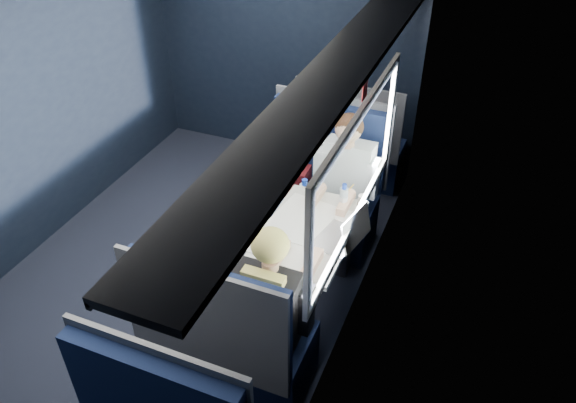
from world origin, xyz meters
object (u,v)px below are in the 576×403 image
at_px(seat_bay_far, 230,340).
at_px(woman, 275,299).
at_px(laptop, 346,234).
at_px(seat_row_front, 351,146).
at_px(table, 305,237).
at_px(cup, 362,200).
at_px(man, 343,183).
at_px(bottle_small, 344,198).
at_px(seat_bay_near, 319,194).

height_order(seat_bay_far, woman, woman).
bearing_deg(laptop, seat_row_front, 105.27).
relative_size(seat_bay_far, laptop, 3.17).
relative_size(table, laptop, 2.52).
height_order(laptop, cup, laptop).
bearing_deg(seat_bay_far, woman, 33.82).
bearing_deg(laptop, man, 108.86).
distance_m(man, woman, 1.41).
relative_size(man, bottle_small, 6.08).
xyz_separation_m(table, cup, (0.30, 0.44, 0.12)).
height_order(seat_bay_near, woman, woman).
relative_size(seat_row_front, woman, 0.88).
height_order(table, seat_row_front, seat_row_front).
bearing_deg(seat_bay_near, bottle_small, -54.44).
relative_size(table, woman, 0.76).
relative_size(seat_bay_near, man, 0.95).
distance_m(table, laptop, 0.35).
distance_m(table, seat_bay_near, 0.92).
height_order(bottle_small, cup, bottle_small).
bearing_deg(cup, table, -124.07).
relative_size(table, seat_bay_near, 0.79).
height_order(table, woman, woman).
distance_m(table, bottle_small, 0.43).
height_order(table, seat_bay_far, seat_bay_far).
xyz_separation_m(laptop, cup, (-0.02, 0.46, -0.03)).
xyz_separation_m(seat_bay_near, laptop, (0.51, -0.89, 0.39)).
bearing_deg(cup, man, 131.64).
height_order(table, cup, cup).
bearing_deg(woman, man, 90.00).
bearing_deg(man, table, -95.52).
xyz_separation_m(man, woman, (0.00, -1.41, 0.01)).
xyz_separation_m(seat_bay_far, man, (0.25, 1.57, 0.30)).
bearing_deg(bottle_small, seat_bay_near, 125.56).
bearing_deg(seat_row_front, woman, -84.30).
bearing_deg(cup, laptop, -87.95).
height_order(man, woman, same).
bearing_deg(cup, seat_row_front, 109.49).
bearing_deg(bottle_small, laptop, -69.41).
relative_size(seat_bay_near, seat_bay_far, 1.00).
bearing_deg(seat_bay_near, table, -77.20).
bearing_deg(bottle_small, seat_row_front, 103.86).
bearing_deg(bottle_small, cup, 37.05).
xyz_separation_m(seat_bay_far, seat_row_front, (0.00, 2.67, -0.00)).
bearing_deg(cup, seat_bay_near, 139.14).
bearing_deg(laptop, seat_bay_far, -120.25).
bearing_deg(seat_bay_far, seat_row_front, 90.00).
distance_m(seat_row_front, bottle_small, 1.55).
bearing_deg(man, bottle_small, -73.01).
xyz_separation_m(seat_bay_far, woman, (0.25, 0.17, 0.31)).
distance_m(man, laptop, 0.77).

